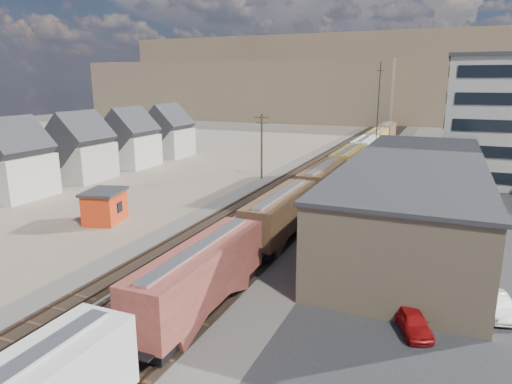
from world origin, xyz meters
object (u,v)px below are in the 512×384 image
at_px(maintenance_shed, 105,206).
at_px(freight_train, 337,170).
at_px(utility_pole_north, 262,145).
at_px(parked_car_blue, 490,174).
at_px(parked_car_white, 496,305).
at_px(parked_car_red, 413,322).

bearing_deg(maintenance_shed, freight_train, 51.63).
relative_size(utility_pole_north, parked_car_blue, 1.75).
height_order(freight_train, maintenance_shed, freight_train).
xyz_separation_m(freight_train, parked_car_white, (17.63, -30.67, -2.11)).
relative_size(utility_pole_north, parked_car_red, 2.55).
bearing_deg(utility_pole_north, freight_train, -12.30).
xyz_separation_m(freight_train, utility_pole_north, (-12.30, 2.68, 2.50)).
distance_m(utility_pole_north, parked_car_blue, 35.76).
distance_m(parked_car_red, parked_car_blue, 52.07).
xyz_separation_m(freight_train, maintenance_shed, (-19.39, -24.49, -1.00)).
relative_size(parked_car_red, parked_car_white, 0.94).
xyz_separation_m(maintenance_shed, parked_car_white, (37.02, -6.18, -1.11)).
bearing_deg(parked_car_red, maintenance_shed, 139.84).
height_order(utility_pole_north, parked_car_blue, utility_pole_north).
distance_m(utility_pole_north, parked_car_white, 45.05).
bearing_deg(parked_car_blue, freight_train, -172.41).
relative_size(maintenance_shed, parked_car_blue, 0.98).
bearing_deg(parked_car_red, freight_train, 87.99).
xyz_separation_m(parked_car_red, parked_car_blue, (7.54, 51.52, 0.12)).
height_order(maintenance_shed, parked_car_white, maintenance_shed).
height_order(parked_car_red, parked_car_white, parked_car_white).
distance_m(freight_train, maintenance_shed, 31.25).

